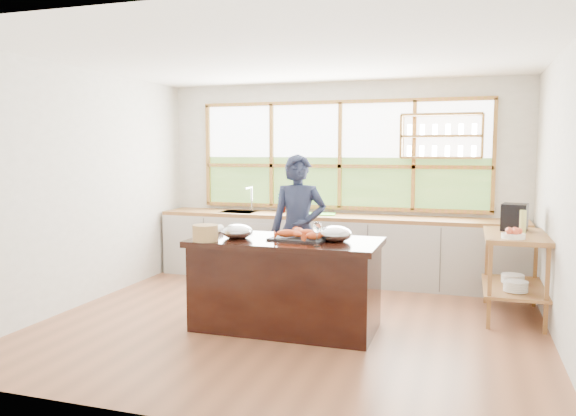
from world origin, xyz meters
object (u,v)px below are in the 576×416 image
at_px(island, 286,284).
at_px(wicker_basket, 205,233).
at_px(espresso_machine, 515,217).
at_px(cook, 298,231).

distance_m(island, wicker_basket, 0.94).
bearing_deg(wicker_basket, espresso_machine, 30.19).
xyz_separation_m(cook, wicker_basket, (-0.58, -1.18, 0.12)).
relative_size(cook, espresso_machine, 5.90).
bearing_deg(cook, espresso_machine, 0.77).
xyz_separation_m(cook, espresso_machine, (2.31, 0.50, 0.18)).
bearing_deg(espresso_machine, island, -137.41).
bearing_deg(island, wicker_basket, -154.34).
bearing_deg(espresso_machine, cook, -156.67).
bearing_deg(cook, island, -93.22).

